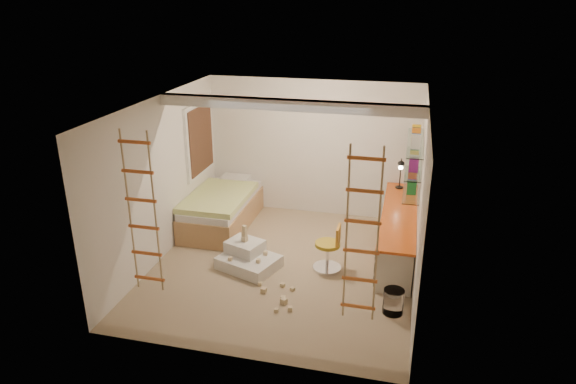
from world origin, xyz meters
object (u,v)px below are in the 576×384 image
(play_platform, at_px, (248,258))
(bed, at_px, (222,209))
(desk, at_px, (398,231))
(swivel_chair, at_px, (329,254))

(play_platform, bearing_deg, bed, 124.31)
(play_platform, bearing_deg, desk, 23.89)
(bed, xyz_separation_m, play_platform, (0.93, -1.37, -0.18))
(desk, bearing_deg, play_platform, -156.11)
(desk, relative_size, bed, 1.40)
(swivel_chair, distance_m, play_platform, 1.28)
(desk, bearing_deg, bed, 173.51)
(swivel_chair, bearing_deg, bed, 152.03)
(swivel_chair, relative_size, play_platform, 0.72)
(desk, height_order, play_platform, desk)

